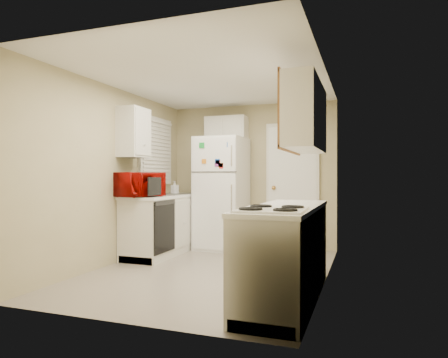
% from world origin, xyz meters
% --- Properties ---
extents(floor, '(3.80, 3.80, 0.00)m').
position_xyz_m(floor, '(0.00, 0.00, 0.00)').
color(floor, '#A99E91').
rests_on(floor, ground).
extents(ceiling, '(3.80, 3.80, 0.00)m').
position_xyz_m(ceiling, '(0.00, 0.00, 2.40)').
color(ceiling, white).
rests_on(ceiling, floor).
extents(wall_left, '(3.80, 3.80, 0.00)m').
position_xyz_m(wall_left, '(-1.40, 0.00, 1.20)').
color(wall_left, tan).
rests_on(wall_left, floor).
extents(wall_right, '(3.80, 3.80, 0.00)m').
position_xyz_m(wall_right, '(1.40, 0.00, 1.20)').
color(wall_right, tan).
rests_on(wall_right, floor).
extents(wall_back, '(2.80, 2.80, 0.00)m').
position_xyz_m(wall_back, '(0.00, 1.90, 1.20)').
color(wall_back, tan).
rests_on(wall_back, floor).
extents(wall_front, '(2.80, 2.80, 0.00)m').
position_xyz_m(wall_front, '(0.00, -1.90, 1.20)').
color(wall_front, tan).
rests_on(wall_front, floor).
extents(left_counter, '(0.60, 1.80, 0.90)m').
position_xyz_m(left_counter, '(-1.10, 0.90, 0.45)').
color(left_counter, silver).
rests_on(left_counter, floor).
extents(dishwasher, '(0.03, 0.58, 0.72)m').
position_xyz_m(dishwasher, '(-0.81, 0.30, 0.49)').
color(dishwasher, black).
rests_on(dishwasher, floor).
extents(sink, '(0.54, 0.74, 0.16)m').
position_xyz_m(sink, '(-1.10, 1.05, 0.86)').
color(sink, gray).
rests_on(sink, left_counter).
extents(microwave, '(0.69, 0.50, 0.41)m').
position_xyz_m(microwave, '(-1.14, 0.19, 1.05)').
color(microwave, '#800501').
rests_on(microwave, left_counter).
extents(soap_bottle, '(0.12, 0.12, 0.21)m').
position_xyz_m(soap_bottle, '(-1.15, 1.29, 1.00)').
color(soap_bottle, white).
rests_on(soap_bottle, left_counter).
extents(window_blinds, '(0.10, 0.98, 1.08)m').
position_xyz_m(window_blinds, '(-1.36, 1.05, 1.60)').
color(window_blinds, silver).
rests_on(window_blinds, wall_left).
extents(upper_cabinet_left, '(0.30, 0.45, 0.70)m').
position_xyz_m(upper_cabinet_left, '(-1.25, 0.22, 1.80)').
color(upper_cabinet_left, silver).
rests_on(upper_cabinet_left, wall_left).
extents(refrigerator, '(0.77, 0.75, 1.82)m').
position_xyz_m(refrigerator, '(-0.39, 1.50, 0.91)').
color(refrigerator, white).
rests_on(refrigerator, floor).
extents(cabinet_over_fridge, '(0.70, 0.30, 0.40)m').
position_xyz_m(cabinet_over_fridge, '(-0.40, 1.75, 2.00)').
color(cabinet_over_fridge, silver).
rests_on(cabinet_over_fridge, wall_back).
extents(interior_door, '(0.86, 0.06, 2.08)m').
position_xyz_m(interior_door, '(0.70, 1.86, 1.02)').
color(interior_door, white).
rests_on(interior_door, floor).
extents(right_counter, '(0.60, 2.00, 0.90)m').
position_xyz_m(right_counter, '(1.10, -0.80, 0.45)').
color(right_counter, silver).
rests_on(right_counter, floor).
extents(stove, '(0.57, 0.69, 0.81)m').
position_xyz_m(stove, '(1.10, -1.38, 0.40)').
color(stove, white).
rests_on(stove, floor).
extents(upper_cabinet_right, '(0.30, 1.20, 0.70)m').
position_xyz_m(upper_cabinet_right, '(1.25, -0.50, 1.80)').
color(upper_cabinet_right, silver).
rests_on(upper_cabinet_right, wall_right).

